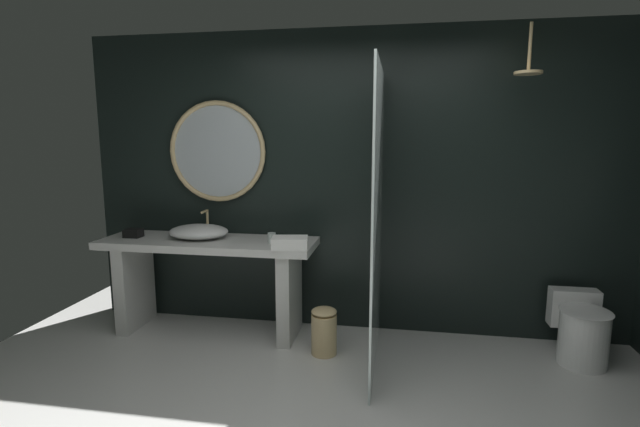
% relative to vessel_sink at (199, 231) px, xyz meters
% --- Properties ---
extents(back_wall_panel, '(4.80, 0.10, 2.60)m').
position_rel_vessel_sink_xyz_m(back_wall_panel, '(1.32, 0.32, 0.41)').
color(back_wall_panel, black).
rests_on(back_wall_panel, ground_plane).
extents(vanity_counter, '(1.86, 0.58, 0.83)m').
position_rel_vessel_sink_xyz_m(vanity_counter, '(0.10, -0.04, -0.32)').
color(vanity_counter, silver).
rests_on(vanity_counter, ground_plane).
extents(vessel_sink, '(0.52, 0.42, 0.22)m').
position_rel_vessel_sink_xyz_m(vessel_sink, '(0.00, 0.00, 0.00)').
color(vessel_sink, white).
rests_on(vessel_sink, vanity_counter).
extents(tumbler_cup, '(0.07, 0.07, 0.09)m').
position_rel_vessel_sink_xyz_m(tumbler_cup, '(0.68, -0.08, -0.02)').
color(tumbler_cup, silver).
rests_on(tumbler_cup, vanity_counter).
extents(tissue_box, '(0.14, 0.12, 0.07)m').
position_rel_vessel_sink_xyz_m(tissue_box, '(-0.59, -0.06, -0.02)').
color(tissue_box, black).
rests_on(tissue_box, vanity_counter).
extents(round_wall_mirror, '(0.90, 0.04, 0.90)m').
position_rel_vessel_sink_xyz_m(round_wall_mirror, '(0.10, 0.24, 0.68)').
color(round_wall_mirror, '#D6B77F').
extents(shower_glass_panel, '(0.02, 1.25, 2.19)m').
position_rel_vessel_sink_xyz_m(shower_glass_panel, '(1.56, -0.35, 0.21)').
color(shower_glass_panel, silver).
rests_on(shower_glass_panel, ground_plane).
extents(rain_shower_head, '(0.20, 0.20, 0.36)m').
position_rel_vessel_sink_xyz_m(rain_shower_head, '(2.60, -0.08, 1.30)').
color(rain_shower_head, '#D6B77F').
extents(toilet, '(0.36, 0.52, 0.51)m').
position_rel_vessel_sink_xyz_m(toilet, '(3.10, -0.09, -0.64)').
color(toilet, white).
rests_on(toilet, ground_plane).
extents(waste_bin, '(0.20, 0.20, 0.38)m').
position_rel_vessel_sink_xyz_m(waste_bin, '(1.15, -0.30, -0.70)').
color(waste_bin, '#D6B77F').
rests_on(waste_bin, ground_plane).
extents(folded_hand_towel, '(0.31, 0.24, 0.09)m').
position_rel_vessel_sink_xyz_m(folded_hand_towel, '(0.87, -0.23, -0.01)').
color(folded_hand_towel, white).
rests_on(folded_hand_towel, vanity_counter).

